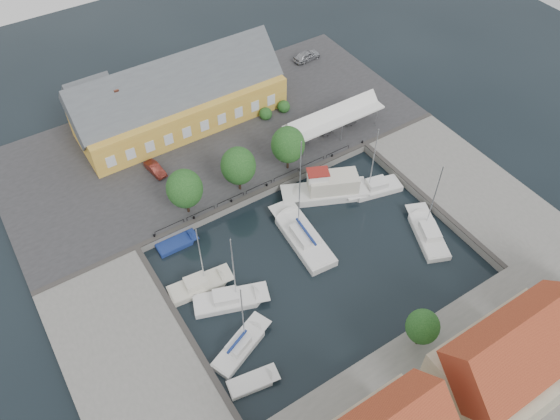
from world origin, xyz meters
name	(u,v)px	position (x,y,z in m)	size (l,w,h in m)	color
ground	(309,252)	(0.00, 0.00, 0.00)	(140.00, 140.00, 0.00)	black
north_quay	(213,137)	(0.00, 23.00, 0.50)	(56.00, 26.00, 1.00)	#2D2D30
west_quay	(132,360)	(-22.00, -2.00, 0.50)	(12.00, 24.00, 1.00)	slate
east_quay	(462,185)	(22.00, -2.00, 0.50)	(12.00, 24.00, 1.00)	slate
south_bank	(440,402)	(0.00, -21.00, 0.50)	(56.00, 14.00, 1.00)	slate
quay_edge_fittings	(286,219)	(0.02, 4.75, 1.06)	(56.00, 24.72, 0.40)	#383533
warehouse	(175,100)	(-2.60, 28.36, 4.43)	(28.56, 14.00, 9.55)	gold
tent_canopy	(334,117)	(14.00, 14.50, 3.68)	(14.00, 4.00, 2.83)	white
quay_trees	(238,166)	(-2.00, 12.00, 4.88)	(18.20, 4.20, 6.30)	black
car_silver	(307,56)	(21.13, 31.16, 1.77)	(1.82, 4.51, 1.54)	#9FA0A6
car_red	(155,169)	(-9.52, 20.31, 1.60)	(1.26, 3.62, 1.19)	maroon
center_sailboat	(303,238)	(0.43, 1.82, 0.36)	(4.08, 11.10, 14.62)	white
trawler	(328,189)	(7.09, 6.06, 1.02)	(11.02, 7.27, 5.00)	white
east_boat_a	(374,189)	(12.34, 3.57, 0.26)	(7.77, 4.10, 10.72)	white
east_boat_c	(427,234)	(12.98, -5.44, 0.26)	(5.66, 8.73, 10.83)	white
west_boat_b	(199,286)	(-12.63, 2.34, 0.26)	(7.26, 3.11, 9.83)	beige
west_boat_c	(229,301)	(-10.82, -1.00, 0.26)	(8.28, 5.05, 10.84)	white
west_boat_d	(241,347)	(-12.45, -6.27, 0.27)	(7.50, 4.83, 9.96)	white
launch_sw	(252,383)	(-13.34, -10.00, 0.09)	(5.14, 2.64, 0.98)	white
launch_nw	(177,244)	(-12.14, 9.01, 0.09)	(4.86, 1.98, 0.88)	navy
townhouses	(490,386)	(1.93, -23.24, 5.82)	(36.30, 8.50, 12.00)	beige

